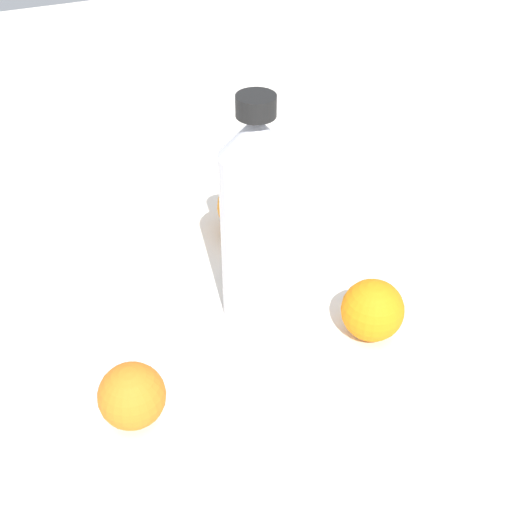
% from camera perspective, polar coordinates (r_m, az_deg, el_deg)
% --- Properties ---
extents(ground_plane, '(2.40, 2.40, 0.00)m').
position_cam_1_polar(ground_plane, '(0.84, -2.02, -2.77)').
color(ground_plane, silver).
extents(water_bottle, '(0.08, 0.08, 0.27)m').
position_cam_1_polar(water_bottle, '(0.73, 0.00, 3.02)').
color(water_bottle, silver).
rests_on(water_bottle, ground_plane).
extents(orange_0, '(0.07, 0.07, 0.07)m').
position_cam_1_polar(orange_0, '(0.68, -10.41, -11.52)').
color(orange_0, orange).
rests_on(orange_0, ground_plane).
extents(orange_1, '(0.08, 0.08, 0.08)m').
position_cam_1_polar(orange_1, '(0.91, -0.77, 4.22)').
color(orange_1, orange).
rests_on(orange_1, ground_plane).
extents(orange_2, '(0.07, 0.07, 0.07)m').
position_cam_1_polar(orange_2, '(0.76, 9.79, -4.52)').
color(orange_2, orange).
rests_on(orange_2, ground_plane).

